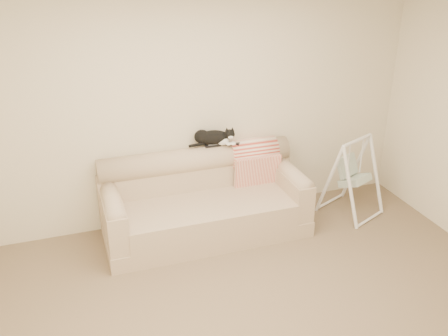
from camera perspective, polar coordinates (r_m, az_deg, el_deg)
The scene contains 8 objects.
ground_plane at distance 4.47m, azimuth 4.78°, elevation -17.22°, with size 5.00×5.00×0.00m, color brown.
room_shell at distance 3.64m, azimuth 5.62°, elevation 1.01°, with size 5.04×4.04×2.60m.
sofa at distance 5.50m, azimuth -2.35°, elevation -3.93°, with size 2.20×0.93×0.90m.
remote_a at distance 5.52m, azimuth -1.29°, elevation 2.60°, with size 0.18×0.05×0.03m.
remote_b at distance 5.58m, azimuth 0.91°, elevation 2.84°, with size 0.17×0.14×0.02m.
tuxedo_cat at distance 5.50m, azimuth -1.24°, elevation 3.53°, with size 0.52×0.28×0.21m.
throw_blanket at distance 5.73m, azimuth 3.36°, elevation 1.43°, with size 0.54×0.38×0.58m.
baby_swing at distance 6.01m, azimuth 14.46°, elevation -0.90°, with size 0.77×0.79×0.94m.
Camera 1 is at (-1.41, -3.03, 2.98)m, focal length 40.00 mm.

